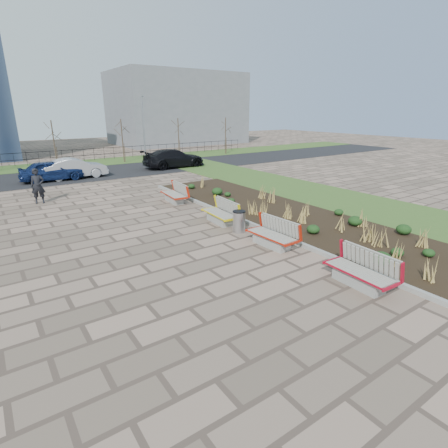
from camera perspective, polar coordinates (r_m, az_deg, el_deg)
ground at (r=10.16m, az=2.73°, el=-10.74°), size 120.00×120.00×0.00m
planting_bed at (r=17.47m, az=9.11°, el=1.82°), size 4.50×18.00×0.10m
planting_curb at (r=15.99m, az=3.05°, el=0.58°), size 0.16×18.00×0.15m
grass_verge_near at (r=20.95m, az=18.60°, el=3.75°), size 5.00×38.00×0.04m
grass_verge_far at (r=35.78m, az=-25.93°, el=8.56°), size 80.00×5.00×0.04m
road at (r=29.94m, az=-23.95°, el=7.24°), size 80.00×7.00×0.02m
bench_a at (r=10.91m, az=21.26°, el=-6.99°), size 1.00×2.14×1.00m
bench_b at (r=13.16m, az=7.77°, el=-1.56°), size 1.00×2.14×1.00m
bench_c at (r=15.75m, az=-0.73°, el=1.95°), size 1.03×2.15×1.00m
bench_d at (r=19.57m, az=-8.23°, el=4.99°), size 1.07×2.17×1.00m
litter_bin at (r=14.58m, az=2.46°, el=0.37°), size 0.52×0.52×0.90m
pedestrian at (r=21.54m, az=-28.12°, el=5.49°), size 0.78×0.60×1.92m
car_blue at (r=28.09m, az=-26.31°, el=7.83°), size 4.31×1.83×1.45m
car_silver at (r=28.44m, az=-23.13°, el=8.38°), size 4.50×1.62×1.47m
car_black at (r=31.54m, az=-8.18°, el=10.58°), size 5.49×2.24×1.59m
tree_c at (r=34.09m, az=-25.97°, el=11.61°), size 1.40×1.40×4.00m
tree_d at (r=35.54m, az=-16.24°, el=12.89°), size 1.40×1.40×4.00m
tree_e at (r=37.90m, az=-7.42°, el=13.73°), size 1.40×1.40×4.00m
tree_f at (r=41.01m, az=0.25°, el=14.21°), size 1.40×1.40×4.00m
lamp_east at (r=35.71m, az=-12.99°, el=14.77°), size 0.24×0.60×6.00m
railing_fence at (r=37.17m, az=-26.47°, el=9.76°), size 44.00×0.10×1.20m
building_grey at (r=55.24m, az=-7.68°, el=18.17°), size 18.00×12.00×10.00m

